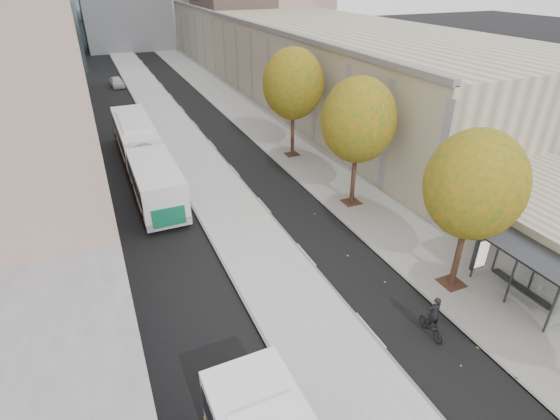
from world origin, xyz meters
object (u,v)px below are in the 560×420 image
bus_shelter (532,259)px  bus_far (143,155)px  cyclist (432,322)px  distant_car (117,82)px

bus_shelter → bus_far: bus_far is taller
cyclist → bus_far: bearing=115.2°
distant_car → cyclist: bearing=-85.0°
bus_far → cyclist: bus_far is taller
cyclist → distant_car: 50.73m
bus_far → cyclist: 22.46m
distant_car → bus_shelter: bearing=-79.2°
cyclist → distant_car: size_ratio=0.52×
bus_shelter → distant_car: bus_shelter is taller
cyclist → distant_car: bearing=102.1°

